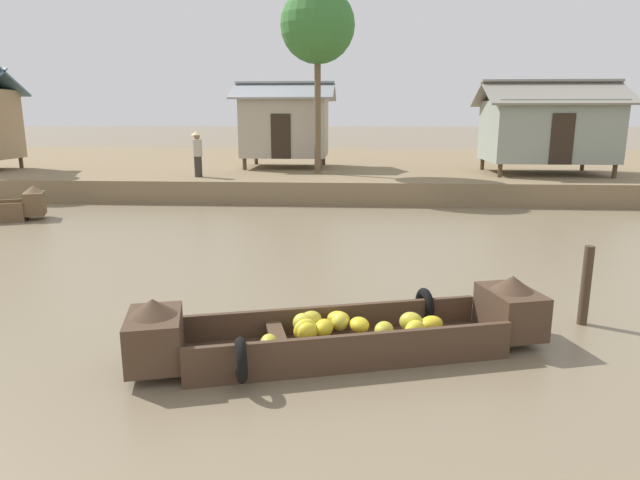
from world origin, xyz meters
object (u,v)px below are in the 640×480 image
(vendor_person, at_px, (197,152))
(palm_tree_mid, at_px, (318,26))
(stilt_house_mid_right, at_px, (547,129))
(mooring_post, at_px, (586,286))
(stilt_house_mid_left, at_px, (286,125))
(banana_boat, at_px, (344,331))

(vendor_person, bearing_deg, palm_tree_mid, 19.60)
(stilt_house_mid_right, bearing_deg, mooring_post, -105.54)
(stilt_house_mid_left, height_order, vendor_person, stilt_house_mid_left)
(vendor_person, height_order, mooring_post, vendor_person)
(palm_tree_mid, xyz_separation_m, mooring_post, (4.86, -13.58, -5.63))
(stilt_house_mid_left, bearing_deg, palm_tree_mid, -58.88)
(stilt_house_mid_right, relative_size, mooring_post, 4.38)
(mooring_post, bearing_deg, banana_boat, -159.60)
(stilt_house_mid_right, relative_size, palm_tree_mid, 0.75)
(palm_tree_mid, bearing_deg, banana_boat, -84.67)
(mooring_post, bearing_deg, stilt_house_mid_right, 74.46)
(stilt_house_mid_right, xyz_separation_m, vendor_person, (-13.08, -2.06, -0.78))
(stilt_house_mid_right, xyz_separation_m, mooring_post, (-3.92, -14.11, -1.90))
(stilt_house_mid_left, relative_size, mooring_post, 3.59)
(vendor_person, bearing_deg, stilt_house_mid_left, 56.60)
(banana_boat, xyz_separation_m, stilt_house_mid_left, (-2.96, 17.48, 2.28))
(banana_boat, xyz_separation_m, mooring_post, (3.47, 1.29, 0.27))
(banana_boat, distance_m, stilt_house_mid_left, 17.87)
(stilt_house_mid_left, distance_m, palm_tree_mid, 4.72)
(vendor_person, relative_size, mooring_post, 1.41)
(stilt_house_mid_right, bearing_deg, stilt_house_mid_left, 168.66)
(stilt_house_mid_left, distance_m, stilt_house_mid_right, 10.56)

